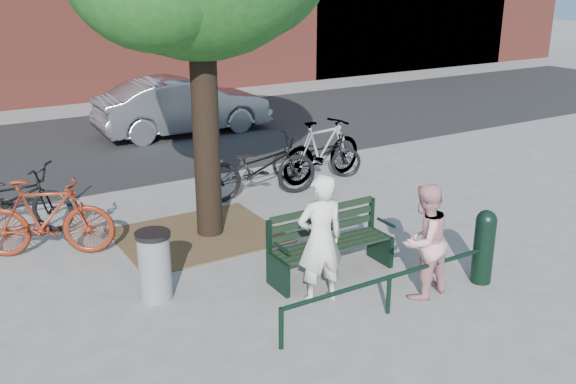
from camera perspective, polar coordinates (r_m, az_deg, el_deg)
ground at (r=8.84m, az=3.86°, el=-7.37°), size 90.00×90.00×0.00m
dirt_pit at (r=10.15m, az=-7.96°, el=-3.84°), size 2.40×2.00×0.02m
road at (r=16.13m, az=-13.66°, el=4.41°), size 40.00×7.00×0.01m
park_bench at (r=8.69m, az=3.63°, el=-4.35°), size 1.74×0.54×0.97m
guard_railing at (r=7.81m, az=8.99°, el=-7.99°), size 3.06×0.06×0.51m
person_left at (r=7.85m, az=2.90°, el=-4.20°), size 0.66×0.48×1.66m
person_right at (r=8.17m, az=11.98°, el=-4.30°), size 0.80×0.67×1.49m
bollard at (r=8.80m, az=17.03°, el=-4.45°), size 0.27×0.27×1.01m
litter_bin at (r=8.20m, az=-11.76°, el=-6.40°), size 0.44×0.44×0.90m
bicycle_a at (r=11.05m, az=-23.38°, el=-0.43°), size 2.05×1.82×1.08m
bicycle_b at (r=9.82m, az=-20.77°, el=-2.16°), size 1.98×1.31×1.16m
bicycle_c at (r=11.60m, az=-2.59°, el=2.22°), size 2.28×1.13×1.15m
bicycle_d at (r=12.65m, az=3.05°, el=3.78°), size 2.08×0.89×1.21m
bicycle_e at (r=12.77m, az=2.58°, el=3.29°), size 1.88×1.30×0.94m
parked_car at (r=16.52m, az=-9.30°, el=7.56°), size 4.37×1.58×1.43m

